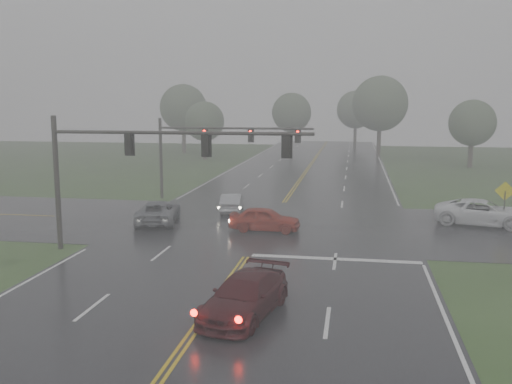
% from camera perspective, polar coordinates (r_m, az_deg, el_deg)
% --- Properties ---
extents(main_road, '(18.00, 160.00, 0.02)m').
position_cam_1_polar(main_road, '(34.92, 0.82, -3.94)').
color(main_road, black).
rests_on(main_road, ground).
extents(cross_street, '(120.00, 14.00, 0.02)m').
position_cam_1_polar(cross_street, '(36.85, 1.31, -3.25)').
color(cross_street, black).
rests_on(cross_street, ground).
extents(stop_bar, '(8.50, 0.50, 0.01)m').
position_cam_1_polar(stop_bar, '(29.10, 7.93, -6.69)').
color(stop_bar, silver).
rests_on(stop_bar, ground).
extents(sedan_maroon, '(3.14, 5.49, 1.50)m').
position_cam_1_polar(sedan_maroon, '(21.61, -1.11, -12.27)').
color(sedan_maroon, '#36090D').
rests_on(sedan_maroon, ground).
extents(sedan_red, '(4.35, 1.80, 1.48)m').
position_cam_1_polar(sedan_red, '(34.95, 0.89, -3.93)').
color(sedan_red, maroon).
rests_on(sedan_red, ground).
extents(sedan_silver, '(1.86, 4.21, 1.34)m').
position_cam_1_polar(sedan_silver, '(40.93, -2.39, -2.01)').
color(sedan_silver, gray).
rests_on(sedan_silver, ground).
extents(car_grey, '(3.41, 5.67, 1.47)m').
position_cam_1_polar(car_grey, '(37.75, -9.72, -3.08)').
color(car_grey, '#5C5E64').
rests_on(car_grey, ground).
extents(pickup_white, '(6.37, 4.05, 1.64)m').
position_cam_1_polar(pickup_white, '(39.29, 21.66, -3.12)').
color(pickup_white, white).
rests_on(pickup_white, ground).
extents(signal_gantry_near, '(13.73, 0.31, 7.13)m').
position_cam_1_polar(signal_gantry_near, '(29.99, -12.24, 3.45)').
color(signal_gantry_near, black).
rests_on(signal_gantry_near, ground).
extents(signal_gantry_far, '(12.51, 0.33, 6.52)m').
position_cam_1_polar(signal_gantry_far, '(45.84, -4.88, 4.97)').
color(signal_gantry_far, black).
rests_on(signal_gantry_far, ground).
extents(sign_diamond_east, '(1.19, 0.35, 2.92)m').
position_cam_1_polar(sign_diamond_east, '(38.88, 23.62, -0.41)').
color(sign_diamond_east, black).
rests_on(sign_diamond_east, ground).
extents(tree_nw_a, '(5.35, 5.35, 7.85)m').
position_cam_1_polar(tree_nw_a, '(77.96, -5.17, 7.05)').
color(tree_nw_a, '#312920').
rests_on(tree_nw_a, ground).
extents(tree_ne_a, '(7.77, 7.77, 11.42)m').
position_cam_1_polar(tree_ne_a, '(82.87, 12.31, 8.63)').
color(tree_ne_a, '#312920').
rests_on(tree_ne_a, ground).
extents(tree_n_mid, '(6.28, 6.28, 9.22)m').
position_cam_1_polar(tree_n_mid, '(91.52, 3.57, 7.93)').
color(tree_n_mid, '#312920').
rests_on(tree_n_mid, ground).
extents(tree_e_near, '(5.49, 5.49, 8.07)m').
position_cam_1_polar(tree_e_near, '(72.75, 20.81, 6.47)').
color(tree_e_near, '#312920').
rests_on(tree_e_near, ground).
extents(tree_nw_b, '(7.11, 7.11, 10.44)m').
position_cam_1_polar(tree_nw_b, '(88.04, -7.29, 8.35)').
color(tree_nw_b, '#312920').
rests_on(tree_nw_b, ground).
extents(tree_n_far, '(6.62, 6.62, 9.72)m').
position_cam_1_polar(tree_n_far, '(102.31, 9.94, 8.12)').
color(tree_n_far, '#312920').
rests_on(tree_n_far, ground).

